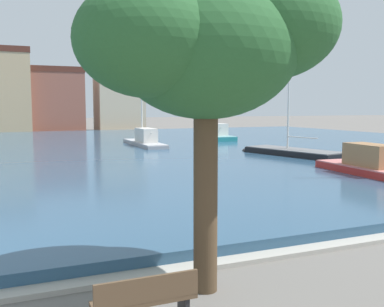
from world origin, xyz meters
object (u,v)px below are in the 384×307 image
(sailboat_teal, at_px, (214,137))
(park_bench, at_px, (145,299))
(sailboat_grey, at_px, (143,142))
(sailboat_black, at_px, (285,154))
(shade_tree, at_px, (210,43))

(sailboat_teal, xyz_separation_m, park_bench, (-17.69, -33.63, -0.18))
(sailboat_grey, bearing_deg, sailboat_teal, 19.87)
(sailboat_teal, height_order, sailboat_grey, sailboat_teal)
(sailboat_teal, height_order, park_bench, sailboat_teal)
(sailboat_black, relative_size, sailboat_teal, 0.99)
(shade_tree, relative_size, park_bench, 3.55)
(sailboat_black, distance_m, sailboat_teal, 14.63)
(sailboat_black, distance_m, sailboat_grey, 13.41)
(sailboat_teal, distance_m, shade_tree, 36.74)
(sailboat_teal, distance_m, sailboat_grey, 8.98)
(sailboat_teal, bearing_deg, shade_tree, -116.14)
(sailboat_black, bearing_deg, shade_tree, -128.59)
(sailboat_black, height_order, shade_tree, sailboat_black)
(shade_tree, xyz_separation_m, park_bench, (-1.61, -0.87, -4.44))
(sailboat_teal, relative_size, sailboat_grey, 0.91)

